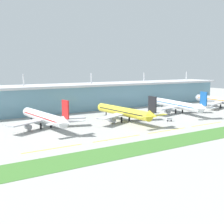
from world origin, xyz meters
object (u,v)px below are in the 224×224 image
airliner_near_middle (45,117)px  airliner_center (124,112)px  baggage_cart (169,119)px  airliner_far_middle (178,105)px  airliner_farthest (222,101)px

airliner_near_middle → airliner_center: 51.86m
airliner_center → baggage_cart: airliner_center is taller
airliner_center → baggage_cart: 30.35m
airliner_far_middle → baggage_cart: size_ratio=16.31×
airliner_near_middle → airliner_far_middle: same height
airliner_center → airliner_farthest: same height
baggage_cart → airliner_near_middle: bearing=163.2°
airliner_farthest → airliner_far_middle: bearing=-179.3°
airliner_near_middle → airliner_far_middle: bearing=-1.1°
airliner_near_middle → baggage_cart: size_ratio=15.22×
airliner_center → airliner_far_middle: size_ratio=0.96×
airliner_center → airliner_near_middle: bearing=171.3°
airliner_far_middle → baggage_cart: bearing=-144.3°
airliner_center → airliner_farthest: 109.70m
airliner_center → airliner_far_middle: 55.52m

